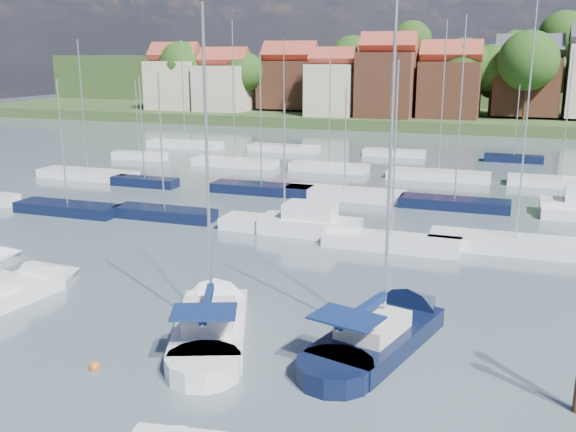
% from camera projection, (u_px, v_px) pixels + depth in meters
% --- Properties ---
extents(ground, '(260.00, 260.00, 0.00)m').
position_uv_depth(ground, '(425.00, 186.00, 61.37)').
color(ground, '#45565D').
rests_on(ground, ground).
extents(sailboat_left, '(4.21, 10.76, 14.29)m').
position_uv_depth(sailboat_left, '(14.00, 291.00, 33.01)').
color(sailboat_left, silver).
rests_on(sailboat_left, ground).
extents(sailboat_centre, '(6.94, 11.73, 15.52)m').
position_uv_depth(sailboat_centre, '(214.00, 317.00, 29.80)').
color(sailboat_centre, silver).
rests_on(sailboat_centre, ground).
extents(sailboat_navy, '(6.01, 11.99, 16.06)m').
position_uv_depth(sailboat_navy, '(392.00, 328.00, 28.62)').
color(sailboat_navy, black).
rests_on(sailboat_navy, ground).
extents(buoy_c, '(0.43, 0.43, 0.43)m').
position_uv_depth(buoy_c, '(95.00, 369.00, 25.61)').
color(buoy_c, '#D85914').
rests_on(buoy_c, ground).
extents(buoy_e, '(0.55, 0.55, 0.55)m').
position_uv_depth(buoy_e, '(352.00, 319.00, 30.43)').
color(buoy_e, beige).
rests_on(buoy_e, ground).
extents(marina_field, '(79.62, 41.41, 15.93)m').
position_uv_depth(marina_field, '(440.00, 193.00, 56.21)').
color(marina_field, silver).
rests_on(marina_field, ground).
extents(far_shore_town, '(212.46, 90.00, 22.27)m').
position_uv_depth(far_shore_town, '(491.00, 89.00, 144.36)').
color(far_shore_town, '#3A4B25').
rests_on(far_shore_town, ground).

